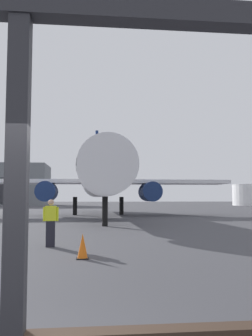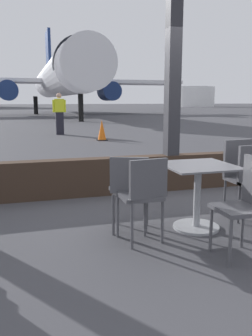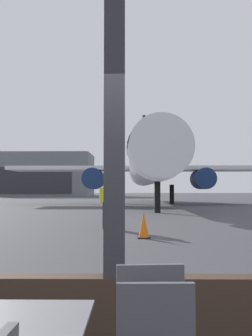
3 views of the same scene
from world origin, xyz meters
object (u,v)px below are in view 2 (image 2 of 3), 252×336
(dining_table, at_px, (197,193))
(cafe_chair_aisle_right, at_px, (242,172))
(airplane, at_px, (61,78))
(cafe_chair_side_extra, at_px, (247,199))
(ground_crew_worker, at_px, (59,113))
(traffic_cone, at_px, (102,131))
(fuel_storage_tank, at_px, (193,97))
(cafe_chair_aisle_left, at_px, (130,187))
(cafe_chair_window_right, at_px, (143,191))

(dining_table, relative_size, cafe_chair_aisle_right, 0.80)
(dining_table, bearing_deg, airplane, 86.23)
(cafe_chair_aisle_right, xyz_separation_m, cafe_chair_side_extra, (-0.64, -1.02, -0.02))
(cafe_chair_aisle_right, bearing_deg, airplane, 87.46)
(ground_crew_worker, distance_m, traffic_cone, 3.03)
(airplane, bearing_deg, cafe_chair_side_extra, -93.54)
(airplane, height_order, traffic_cone, airplane)
(traffic_cone, height_order, fuel_storage_tank, fuel_storage_tank)
(airplane, bearing_deg, dining_table, -93.77)
(cafe_chair_aisle_left, xyz_separation_m, airplane, (2.94, 33.02, 3.14))
(airplane, bearing_deg, fuel_storage_tank, 49.49)
(cafe_chair_side_extra, xyz_separation_m, ground_crew_worker, (-0.34, 12.65, 0.35))
(fuel_storage_tank, bearing_deg, cafe_chair_window_right, -117.33)
(ground_crew_worker, xyz_separation_m, fuel_storage_tank, (38.68, 63.65, 1.44))
(cafe_chair_aisle_left, bearing_deg, traffic_cone, 79.23)
(ground_crew_worker, bearing_deg, traffic_cone, -65.87)
(traffic_cone, bearing_deg, cafe_chair_aisle_left, -100.77)
(cafe_chair_aisle_left, bearing_deg, cafe_chair_side_extra, -45.57)
(dining_table, height_order, fuel_storage_tank, fuel_storage_tank)
(cafe_chair_aisle_right, bearing_deg, fuel_storage_tank, 63.40)
(cafe_chair_window_right, height_order, traffic_cone, cafe_chair_window_right)
(ground_crew_worker, height_order, traffic_cone, ground_crew_worker)
(cafe_chair_aisle_left, xyz_separation_m, ground_crew_worker, (0.51, 11.79, 0.39))
(cafe_chair_aisle_right, bearing_deg, ground_crew_worker, 94.81)
(cafe_chair_aisle_right, xyz_separation_m, ground_crew_worker, (-0.98, 11.63, 0.33))
(cafe_chair_side_extra, bearing_deg, cafe_chair_window_right, 145.42)
(cafe_chair_window_right, bearing_deg, cafe_chair_side_extra, -34.58)
(cafe_chair_window_right, bearing_deg, traffic_cone, 79.83)
(cafe_chair_side_extra, bearing_deg, traffic_cone, 84.95)
(cafe_chair_window_right, distance_m, cafe_chair_side_extra, 0.98)
(cafe_chair_aisle_left, xyz_separation_m, cafe_chair_aisle_right, (1.48, 0.16, 0.05))
(cafe_chair_aisle_left, distance_m, airplane, 33.29)
(cafe_chair_aisle_left, relative_size, cafe_chair_side_extra, 0.92)
(cafe_chair_aisle_left, relative_size, cafe_chair_aisle_right, 0.90)
(cafe_chair_aisle_right, xyz_separation_m, fuel_storage_tank, (37.70, 75.28, 1.78))
(cafe_chair_side_extra, distance_m, ground_crew_worker, 12.66)
(ground_crew_worker, bearing_deg, cafe_chair_window_right, -92.19)
(dining_table, relative_size, cafe_chair_aisle_left, 0.89)
(dining_table, height_order, ground_crew_worker, ground_crew_worker)
(cafe_chair_aisle_left, bearing_deg, fuel_storage_tank, 62.55)
(cafe_chair_window_right, height_order, ground_crew_worker, ground_crew_worker)
(traffic_cone, bearing_deg, cafe_chair_side_extra, -95.05)
(dining_table, relative_size, airplane, 0.02)
(cafe_chair_window_right, bearing_deg, airplane, 85.03)
(cafe_chair_window_right, relative_size, traffic_cone, 1.18)
(cafe_chair_aisle_left, bearing_deg, airplane, 84.91)
(traffic_cone, xyz_separation_m, fuel_storage_tank, (37.46, 66.37, 1.99))
(cafe_chair_aisle_left, relative_size, airplane, 0.03)
(cafe_chair_aisle_left, distance_m, fuel_storage_tank, 85.03)
(cafe_chair_window_right, height_order, airplane, airplane)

